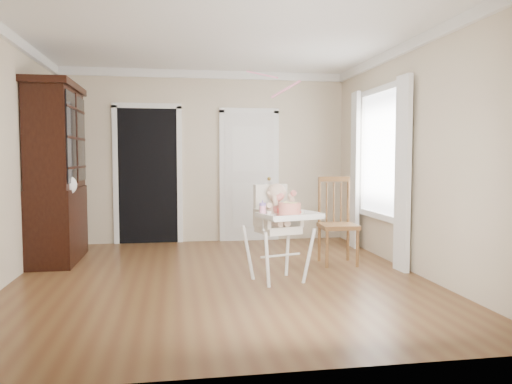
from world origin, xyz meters
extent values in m
plane|color=brown|center=(0.00, 0.00, 0.00)|extent=(5.00, 5.00, 0.00)
plane|color=white|center=(0.00, 0.00, 2.70)|extent=(5.00, 5.00, 0.00)
plane|color=beige|center=(0.00, 2.50, 1.35)|extent=(4.50, 0.00, 4.50)
plane|color=beige|center=(-2.25, 0.00, 1.35)|extent=(0.00, 5.00, 5.00)
plane|color=beige|center=(2.25, 0.00, 1.35)|extent=(0.00, 5.00, 5.00)
cube|color=black|center=(-0.90, 2.48, 1.05)|extent=(0.90, 0.03, 2.10)
cube|color=white|center=(-1.39, 2.48, 1.05)|extent=(0.08, 0.05, 2.18)
cube|color=white|center=(-0.41, 2.48, 1.05)|extent=(0.08, 0.05, 2.18)
cube|color=white|center=(-0.90, 2.48, 2.14)|extent=(1.06, 0.05, 0.08)
cube|color=white|center=(0.70, 2.48, 1.02)|extent=(0.80, 0.05, 2.05)
cube|color=white|center=(0.26, 2.48, 1.02)|extent=(0.08, 0.05, 2.13)
cube|color=white|center=(1.14, 2.48, 1.02)|extent=(0.08, 0.05, 2.13)
sphere|color=gold|center=(1.02, 2.44, 1.00)|extent=(0.06, 0.06, 0.06)
cube|color=white|center=(2.23, 0.80, 1.40)|extent=(0.02, 1.20, 1.60)
cube|color=white|center=(2.21, 0.80, 2.24)|extent=(0.06, 1.36, 0.08)
cube|color=white|center=(2.15, 0.02, 1.15)|extent=(0.08, 0.28, 2.30)
cube|color=white|center=(2.15, 1.58, 1.15)|extent=(0.08, 0.28, 2.30)
cylinder|color=white|center=(0.43, -0.52, 0.29)|extent=(0.10, 0.15, 0.62)
cylinder|color=white|center=(0.91, -0.38, 0.29)|extent=(0.15, 0.10, 0.62)
cylinder|color=white|center=(0.30, -0.08, 0.29)|extent=(0.15, 0.10, 0.62)
cylinder|color=white|center=(0.78, 0.06, 0.29)|extent=(0.10, 0.15, 0.62)
cylinder|color=white|center=(0.62, -0.28, 0.29)|extent=(0.46, 0.16, 0.02)
cube|color=white|center=(0.60, -0.23, 0.57)|extent=(0.48, 0.47, 0.08)
cube|color=white|center=(0.42, -0.29, 0.69)|extent=(0.14, 0.35, 0.19)
cube|color=white|center=(0.79, -0.17, 0.69)|extent=(0.14, 0.35, 0.19)
cube|color=white|center=(0.55, -0.06, 0.82)|extent=(0.40, 0.17, 0.46)
cube|color=white|center=(0.68, -0.47, 0.73)|extent=(0.68, 0.56, 0.03)
cube|color=white|center=(0.73, -0.66, 0.75)|extent=(0.57, 0.20, 0.04)
ellipsoid|color=beige|center=(0.60, -0.20, 0.73)|extent=(0.28, 0.24, 0.29)
sphere|color=beige|center=(0.60, -0.20, 0.96)|extent=(0.25, 0.25, 0.20)
sphere|color=red|center=(0.61, -0.26, 0.79)|extent=(0.15, 0.15, 0.15)
sphere|color=red|center=(0.60, -0.29, 0.92)|extent=(0.07, 0.07, 0.07)
sphere|color=red|center=(0.77, -0.23, 0.96)|extent=(0.07, 0.07, 0.07)
cylinder|color=silver|center=(0.66, -0.51, 0.75)|extent=(0.30, 0.30, 0.01)
cylinder|color=#CE2449|center=(0.66, -0.51, 0.82)|extent=(0.23, 0.23, 0.13)
cylinder|color=#F2E08C|center=(0.69, -0.53, 0.87)|extent=(0.10, 0.10, 0.02)
cylinder|color=#FD9ABD|center=(0.40, -0.44, 0.80)|extent=(0.06, 0.06, 0.10)
cylinder|color=#856ABA|center=(0.40, -0.44, 0.86)|extent=(0.07, 0.07, 0.03)
cone|color=#856ABA|center=(0.40, -0.44, 0.90)|extent=(0.02, 0.02, 0.04)
cube|color=black|center=(-1.99, 1.28, 0.48)|extent=(0.53, 1.27, 0.95)
cube|color=black|center=(-1.99, 1.28, 1.59)|extent=(0.49, 1.27, 1.27)
cube|color=black|center=(-1.74, 0.96, 1.59)|extent=(0.02, 0.55, 1.11)
cube|color=black|center=(-1.74, 1.59, 1.59)|extent=(0.02, 0.55, 1.11)
cube|color=black|center=(-1.99, 1.28, 2.24)|extent=(0.57, 1.35, 0.08)
ellipsoid|color=white|center=(-1.78, 0.91, 1.00)|extent=(0.21, 0.17, 0.23)
cube|color=brown|center=(1.53, 0.50, 0.48)|extent=(0.47, 0.47, 0.05)
cylinder|color=brown|center=(1.33, 0.32, 0.24)|extent=(0.04, 0.04, 0.48)
cylinder|color=brown|center=(1.71, 0.31, 0.24)|extent=(0.04, 0.04, 0.48)
cylinder|color=brown|center=(1.35, 0.70, 0.24)|extent=(0.04, 0.04, 0.48)
cylinder|color=brown|center=(1.73, 0.69, 0.24)|extent=(0.04, 0.04, 0.48)
cylinder|color=brown|center=(1.35, 0.72, 0.79)|extent=(0.04, 0.04, 0.62)
cylinder|color=brown|center=(1.73, 0.70, 0.79)|extent=(0.04, 0.04, 0.62)
cube|color=brown|center=(1.54, 0.71, 1.06)|extent=(0.41, 0.06, 0.06)
camera|label=1|loc=(-0.50, -5.46, 1.35)|focal=35.00mm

